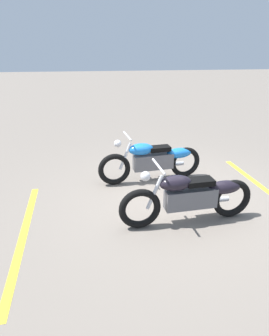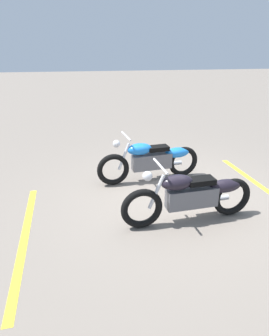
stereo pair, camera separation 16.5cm
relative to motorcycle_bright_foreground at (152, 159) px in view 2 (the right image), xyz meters
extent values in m
plane|color=slate|center=(-0.30, 0.85, -0.46)|extent=(60.00, 60.00, 0.00)
torus|color=black|center=(0.83, 0.11, -0.13)|extent=(0.68, 0.19, 0.67)
torus|color=black|center=(-0.72, -0.09, -0.13)|extent=(0.68, 0.19, 0.67)
cube|color=#59595E|center=(0.01, 0.00, -0.04)|extent=(0.86, 0.32, 0.32)
ellipsoid|color=blue|center=(0.28, 0.04, 0.26)|extent=(0.55, 0.34, 0.24)
ellipsoid|color=blue|center=(-0.56, -0.07, 0.10)|extent=(0.59, 0.31, 0.22)
cube|color=black|center=(-0.12, -0.01, 0.24)|extent=(0.47, 0.29, 0.09)
cylinder|color=silver|center=(0.60, 0.08, 0.13)|extent=(0.27, 0.09, 0.56)
cylinder|color=silver|center=(0.55, 0.07, 0.56)|extent=(0.11, 0.62, 0.04)
sphere|color=silver|center=(0.75, 0.10, 0.42)|extent=(0.15, 0.15, 0.15)
cylinder|color=silver|center=(-0.37, -0.18, -0.20)|extent=(0.71, 0.18, 0.09)
torus|color=black|center=(0.56, 1.75, -0.13)|extent=(0.68, 0.16, 0.67)
torus|color=black|center=(-1.00, 1.62, -0.13)|extent=(0.68, 0.16, 0.67)
cube|color=#59595E|center=(-0.27, 1.68, -0.04)|extent=(0.85, 0.29, 0.32)
ellipsoid|color=black|center=(0.00, 1.70, 0.26)|extent=(0.54, 0.32, 0.24)
ellipsoid|color=black|center=(-0.84, 1.64, 0.10)|extent=(0.58, 0.28, 0.22)
cube|color=black|center=(-0.40, 1.67, 0.24)|extent=(0.46, 0.27, 0.09)
cylinder|color=silver|center=(0.33, 1.73, 0.13)|extent=(0.27, 0.08, 0.56)
cylinder|color=silver|center=(0.28, 1.72, 0.56)|extent=(0.08, 0.62, 0.04)
sphere|color=silver|center=(0.48, 1.74, 0.42)|extent=(0.15, 0.15, 0.15)
cylinder|color=silver|center=(-0.66, 1.51, -0.20)|extent=(0.70, 0.14, 0.09)
cube|color=yellow|center=(-2.14, 0.79, -0.46)|extent=(0.28, 3.20, 0.01)
cube|color=yellow|center=(2.35, 1.72, -0.46)|extent=(0.28, 3.20, 0.01)
camera|label=1|loc=(1.19, 5.74, 2.22)|focal=32.01mm
camera|label=2|loc=(1.36, 5.71, 2.22)|focal=32.01mm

